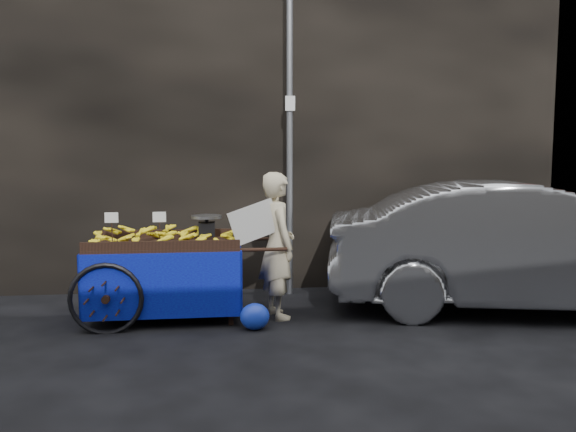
{
  "coord_description": "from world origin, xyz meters",
  "views": [
    {
      "loc": [
        -0.57,
        -5.7,
        1.72
      ],
      "look_at": [
        0.18,
        0.5,
        1.08
      ],
      "focal_mm": 35.0,
      "sensor_mm": 36.0,
      "label": 1
    }
  ],
  "objects": [
    {
      "name": "ground",
      "position": [
        0.0,
        0.0,
        0.0
      ],
      "size": [
        80.0,
        80.0,
        0.0
      ],
      "primitive_type": "plane",
      "color": "black",
      "rests_on": "ground"
    },
    {
      "name": "building_wall",
      "position": [
        0.39,
        2.6,
        2.5
      ],
      "size": [
        13.5,
        2.0,
        5.0
      ],
      "color": "black",
      "rests_on": "ground"
    },
    {
      "name": "street_pole",
      "position": [
        0.3,
        1.3,
        2.01
      ],
      "size": [
        0.12,
        0.1,
        4.0
      ],
      "color": "slate",
      "rests_on": "ground"
    },
    {
      "name": "banana_cart",
      "position": [
        -1.21,
        0.41,
        0.73
      ],
      "size": [
        2.19,
        1.11,
        1.19
      ],
      "rotation": [
        0.0,
        0.0,
        0.0
      ],
      "color": "black",
      "rests_on": "ground"
    },
    {
      "name": "vendor",
      "position": [
        0.04,
        0.27,
        0.79
      ],
      "size": [
        0.8,
        0.65,
        1.58
      ],
      "rotation": [
        0.0,
        0.0,
        1.83
      ],
      "color": "#BAAD8B",
      "rests_on": "ground"
    },
    {
      "name": "plastic_bag",
      "position": [
        -0.24,
        -0.18,
        0.13
      ],
      "size": [
        0.3,
        0.24,
        0.27
      ],
      "primitive_type": "ellipsoid",
      "color": "blue",
      "rests_on": "ground"
    },
    {
      "name": "parked_car",
      "position": [
        2.85,
        0.2,
        0.73
      ],
      "size": [
        4.65,
        2.44,
        1.46
      ],
      "primitive_type": "imported",
      "rotation": [
        0.0,
        0.0,
        1.36
      ],
      "color": "#B2B5BA",
      "rests_on": "ground"
    }
  ]
}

